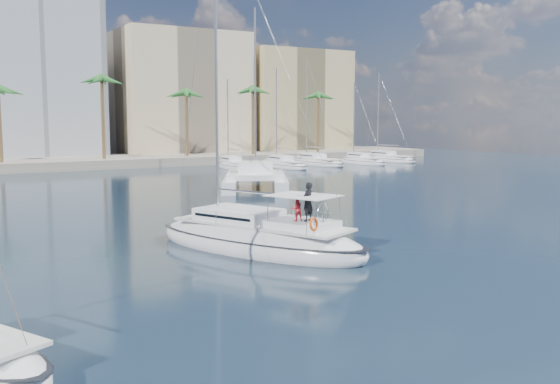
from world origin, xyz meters
TOP-DOWN VIEW (x-y plane):
  - ground at (0.00, 0.00)m, footprint 160.00×160.00m
  - quay at (0.00, 61.00)m, footprint 120.00×14.00m
  - building_beige at (22.00, 70.00)m, footprint 20.00×14.00m
  - building_tan_right at (42.00, 68.00)m, footprint 18.00×12.00m
  - palm_centre at (0.00, 57.00)m, footprint 3.60×3.60m
  - palm_right at (34.00, 57.00)m, footprint 3.60×3.60m
  - main_sloop at (-1.29, 1.70)m, footprint 8.70×13.18m
  - catamaran at (11.81, 26.01)m, footprint 10.64×12.92m
  - seagull at (2.07, 1.11)m, footprint 1.07×0.46m
  - moored_yacht_a at (20.00, 47.00)m, footprint 3.37×9.52m
  - moored_yacht_b at (26.50, 45.00)m, footprint 3.32×10.83m
  - moored_yacht_c at (33.00, 47.00)m, footprint 3.98×12.33m
  - moored_yacht_d at (39.50, 45.00)m, footprint 3.52×9.55m
  - moored_yacht_e at (46.00, 47.00)m, footprint 4.61×11.11m

SIDE VIEW (x-z plane):
  - ground at x=0.00m, z-range 0.00..0.00m
  - moored_yacht_a at x=20.00m, z-range -5.95..5.95m
  - moored_yacht_b at x=26.50m, z-range -6.86..6.86m
  - moored_yacht_c at x=33.00m, z-range -7.77..7.77m
  - moored_yacht_d at x=39.50m, z-range -5.95..5.95m
  - moored_yacht_e at x=46.00m, z-range -6.86..6.86m
  - seagull at x=2.07m, z-range 0.20..0.40m
  - main_sloop at x=-1.29m, z-range -8.81..9.92m
  - quay at x=0.00m, z-range 0.00..1.20m
  - catamaran at x=11.81m, z-range -7.32..9.59m
  - building_tan_right at x=42.00m, z-range 0.00..18.00m
  - building_beige at x=22.00m, z-range 0.00..20.00m
  - palm_centre at x=0.00m, z-range 4.13..16.43m
  - palm_right at x=34.00m, z-range 4.13..16.43m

